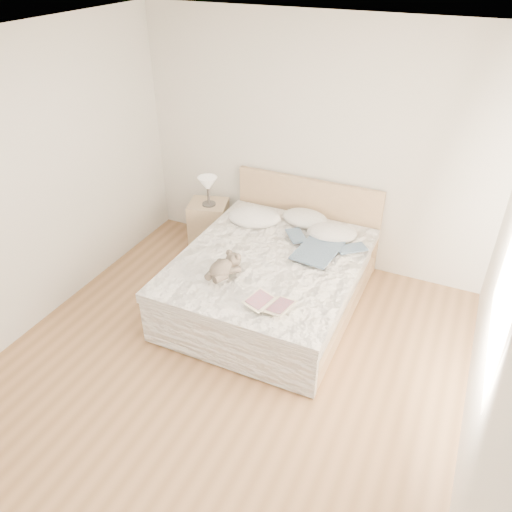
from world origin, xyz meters
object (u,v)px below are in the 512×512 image
at_px(photo_book, 249,215).
at_px(childrens_book, 270,304).
at_px(nightstand, 209,224).
at_px(teddy_bear, 221,274).
at_px(bed, 273,277).
at_px(table_lamp, 208,185).

bearing_deg(photo_book, childrens_book, -67.27).
relative_size(nightstand, teddy_bear, 1.63).
bearing_deg(childrens_book, bed, 123.36).
distance_m(table_lamp, photo_book, 0.65).
xyz_separation_m(nightstand, table_lamp, (0.03, -0.03, 0.53)).
height_order(table_lamp, teddy_bear, table_lamp).
bearing_deg(nightstand, photo_book, -16.67).
distance_m(nightstand, photo_book, 0.75).
bearing_deg(photo_book, teddy_bear, -85.85).
bearing_deg(nightstand, childrens_book, -46.21).
bearing_deg(table_lamp, bed, -32.39).
relative_size(table_lamp, teddy_bear, 1.03).
height_order(table_lamp, photo_book, table_lamp).
distance_m(bed, teddy_bear, 0.74).
bearing_deg(nightstand, bed, -32.69).
relative_size(photo_book, childrens_book, 0.76).
bearing_deg(childrens_book, table_lamp, 146.06).
xyz_separation_m(bed, photo_book, (-0.55, 0.57, 0.32)).
height_order(nightstand, teddy_bear, teddy_bear).
height_order(bed, teddy_bear, bed).
xyz_separation_m(table_lamp, teddy_bear, (0.88, -1.33, -0.16)).
relative_size(nightstand, childrens_book, 1.42).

